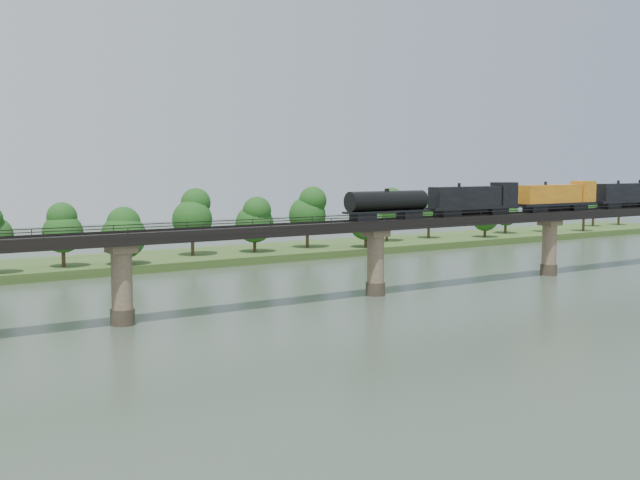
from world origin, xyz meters
TOP-DOWN VIEW (x-y plane):
  - ground at (0.00, 0.00)m, footprint 400.00×400.00m
  - far_bank at (0.00, 85.00)m, footprint 300.00×24.00m
  - bridge at (0.00, 30.00)m, footprint 236.00×30.00m
  - bridge_superstructure at (0.00, 30.00)m, footprint 220.00×4.90m
  - far_treeline at (-8.21, 80.52)m, footprint 289.06×17.54m
  - freight_train at (34.68, 30.00)m, footprint 77.88×3.03m

SIDE VIEW (x-z plane):
  - ground at x=0.00m, z-range 0.00..0.00m
  - far_bank at x=0.00m, z-range 0.00..1.60m
  - bridge at x=0.00m, z-range -0.29..11.21m
  - far_treeline at x=-8.21m, z-range 2.03..15.63m
  - bridge_superstructure at x=0.00m, z-range 11.42..12.17m
  - freight_train at x=34.68m, z-range 11.38..16.74m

